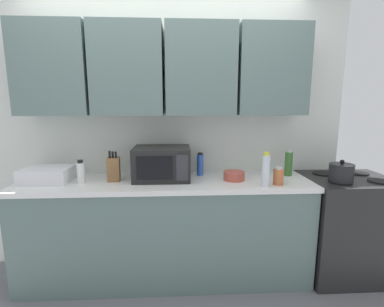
{
  "coord_description": "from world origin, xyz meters",
  "views": [
    {
      "loc": [
        0.1,
        -2.63,
        1.55
      ],
      "look_at": [
        0.23,
        -0.25,
        1.12
      ],
      "focal_mm": 26.04,
      "sensor_mm": 36.0,
      "label": 1
    }
  ],
  "objects_px": {
    "microwave": "(162,163)",
    "bottle_green_oil": "(289,164)",
    "kettle": "(341,173)",
    "bottle_white_jar": "(81,172)",
    "dish_rack": "(48,175)",
    "bottle_blue_cleaner": "(200,164)",
    "bottle_spice_jar": "(278,176)",
    "knife_block": "(114,169)",
    "stove_range": "(345,225)",
    "bowl_ceramic_small": "(234,176)",
    "bottle_clear_tall": "(266,170)"
  },
  "relations": [
    {
      "from": "microwave",
      "to": "bowl_ceramic_small",
      "type": "bearing_deg",
      "value": -5.97
    },
    {
      "from": "knife_block",
      "to": "bottle_white_jar",
      "type": "xyz_separation_m",
      "value": [
        -0.25,
        -0.06,
        -0.01
      ]
    },
    {
      "from": "dish_rack",
      "to": "bottle_clear_tall",
      "type": "distance_m",
      "value": 1.8
    },
    {
      "from": "dish_rack",
      "to": "knife_block",
      "type": "height_order",
      "value": "knife_block"
    },
    {
      "from": "bottle_blue_cleaner",
      "to": "bottle_spice_jar",
      "type": "bearing_deg",
      "value": -28.93
    },
    {
      "from": "bottle_clear_tall",
      "to": "bottle_spice_jar",
      "type": "distance_m",
      "value": 0.14
    },
    {
      "from": "bottle_blue_cleaner",
      "to": "bottle_green_oil",
      "type": "bearing_deg",
      "value": -4.17
    },
    {
      "from": "bottle_clear_tall",
      "to": "microwave",
      "type": "bearing_deg",
      "value": 162.78
    },
    {
      "from": "kettle",
      "to": "knife_block",
      "type": "height_order",
      "value": "knife_block"
    },
    {
      "from": "microwave",
      "to": "bottle_white_jar",
      "type": "height_order",
      "value": "microwave"
    },
    {
      "from": "stove_range",
      "to": "bowl_ceramic_small",
      "type": "bearing_deg",
      "value": -179.36
    },
    {
      "from": "stove_range",
      "to": "bottle_clear_tall",
      "type": "distance_m",
      "value": 1.03
    },
    {
      "from": "bottle_spice_jar",
      "to": "knife_block",
      "type": "bearing_deg",
      "value": 172.04
    },
    {
      "from": "knife_block",
      "to": "dish_rack",
      "type": "bearing_deg",
      "value": -179.82
    },
    {
      "from": "bottle_blue_cleaner",
      "to": "dish_rack",
      "type": "bearing_deg",
      "value": -173.47
    },
    {
      "from": "stove_range",
      "to": "microwave",
      "type": "xyz_separation_m",
      "value": [
        -1.66,
        0.05,
        0.59
      ]
    },
    {
      "from": "stove_range",
      "to": "bottle_spice_jar",
      "type": "distance_m",
      "value": 0.89
    },
    {
      "from": "kettle",
      "to": "bottle_white_jar",
      "type": "distance_m",
      "value": 2.15
    },
    {
      "from": "bottle_blue_cleaner",
      "to": "bottle_white_jar",
      "type": "bearing_deg",
      "value": -168.08
    },
    {
      "from": "microwave",
      "to": "kettle",
      "type": "bearing_deg",
      "value": -7.4
    },
    {
      "from": "stove_range",
      "to": "bottle_spice_jar",
      "type": "height_order",
      "value": "bottle_spice_jar"
    },
    {
      "from": "kettle",
      "to": "bottle_white_jar",
      "type": "xyz_separation_m",
      "value": [
        -2.15,
        0.1,
        0.01
      ]
    },
    {
      "from": "stove_range",
      "to": "bottle_blue_cleaner",
      "type": "relative_size",
      "value": 4.37
    },
    {
      "from": "stove_range",
      "to": "bowl_ceramic_small",
      "type": "xyz_separation_m",
      "value": [
        -1.04,
        -0.01,
        0.49
      ]
    },
    {
      "from": "bottle_white_jar",
      "to": "kettle",
      "type": "bearing_deg",
      "value": -2.6
    },
    {
      "from": "bottle_clear_tall",
      "to": "bowl_ceramic_small",
      "type": "bearing_deg",
      "value": 137.7
    },
    {
      "from": "bottle_white_jar",
      "to": "dish_rack",
      "type": "bearing_deg",
      "value": 168.1
    },
    {
      "from": "knife_block",
      "to": "bottle_spice_jar",
      "type": "relative_size",
      "value": 1.78
    },
    {
      "from": "bottle_white_jar",
      "to": "microwave",
      "type": "bearing_deg",
      "value": 8.27
    },
    {
      "from": "knife_block",
      "to": "microwave",
      "type": "bearing_deg",
      "value": 4.42
    },
    {
      "from": "knife_block",
      "to": "stove_range",
      "type": "bearing_deg",
      "value": -0.6
    },
    {
      "from": "microwave",
      "to": "bottle_green_oil",
      "type": "xyz_separation_m",
      "value": [
        1.14,
        0.06,
        -0.03
      ]
    },
    {
      "from": "stove_range",
      "to": "bottle_white_jar",
      "type": "bearing_deg",
      "value": -178.95
    },
    {
      "from": "microwave",
      "to": "knife_block",
      "type": "distance_m",
      "value": 0.41
    },
    {
      "from": "kettle",
      "to": "dish_rack",
      "type": "xyz_separation_m",
      "value": [
        -2.44,
        0.16,
        -0.03
      ]
    },
    {
      "from": "bottle_spice_jar",
      "to": "bowl_ceramic_small",
      "type": "height_order",
      "value": "bottle_spice_jar"
    },
    {
      "from": "stove_range",
      "to": "bottle_blue_cleaner",
      "type": "distance_m",
      "value": 1.44
    },
    {
      "from": "bottle_clear_tall",
      "to": "bowl_ceramic_small",
      "type": "distance_m",
      "value": 0.3
    },
    {
      "from": "microwave",
      "to": "bottle_spice_jar",
      "type": "xyz_separation_m",
      "value": [
        0.95,
        -0.22,
        -0.07
      ]
    },
    {
      "from": "kettle",
      "to": "knife_block",
      "type": "distance_m",
      "value": 1.9
    },
    {
      "from": "bottle_spice_jar",
      "to": "bowl_ceramic_small",
      "type": "bearing_deg",
      "value": 154.66
    },
    {
      "from": "dish_rack",
      "to": "knife_block",
      "type": "relative_size",
      "value": 1.47
    },
    {
      "from": "microwave",
      "to": "bottle_green_oil",
      "type": "bearing_deg",
      "value": 2.86
    },
    {
      "from": "microwave",
      "to": "bottle_clear_tall",
      "type": "distance_m",
      "value": 0.87
    },
    {
      "from": "microwave",
      "to": "bowl_ceramic_small",
      "type": "height_order",
      "value": "microwave"
    },
    {
      "from": "bottle_clear_tall",
      "to": "bottle_spice_jar",
      "type": "height_order",
      "value": "bottle_clear_tall"
    },
    {
      "from": "kettle",
      "to": "bottle_spice_jar",
      "type": "height_order",
      "value": "kettle"
    },
    {
      "from": "stove_range",
      "to": "bottle_clear_tall",
      "type": "height_order",
      "value": "bottle_clear_tall"
    },
    {
      "from": "microwave",
      "to": "dish_rack",
      "type": "xyz_separation_m",
      "value": [
        -0.96,
        -0.03,
        -0.08
      ]
    },
    {
      "from": "kettle",
      "to": "bottle_green_oil",
      "type": "relative_size",
      "value": 0.83
    }
  ]
}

